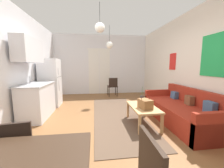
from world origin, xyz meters
name	(u,v)px	position (x,y,z in m)	size (l,w,h in m)	color
ground_plane	(109,123)	(0.00, 0.00, -0.05)	(4.94, 7.40, 0.10)	brown
wall_back	(101,65)	(0.00, 3.45, 1.38)	(4.54, 0.13, 2.79)	silver
wall_right	(196,64)	(2.22, 0.00, 1.40)	(0.12, 7.00, 2.79)	silver
wall_left	(5,64)	(-2.22, 0.00, 1.40)	(0.12, 7.00, 2.79)	silver
area_rug	(118,115)	(0.29, 0.39, 0.01)	(1.29, 3.57, 0.01)	brown
couch	(183,111)	(1.76, -0.28, 0.27)	(0.91, 2.16, 0.80)	maroon
coffee_table	(143,108)	(0.76, -0.28, 0.38)	(0.55, 1.01, 0.44)	tan
bamboo_vase	(142,100)	(0.78, -0.14, 0.54)	(0.09, 0.09, 0.43)	#2D2D33
handbag	(145,104)	(0.74, -0.46, 0.54)	(0.28, 0.33, 0.31)	brown
dining_chair_near	(15,157)	(-1.11, -1.87, 0.48)	(0.47, 0.45, 0.86)	black
refrigerator	(50,83)	(-1.81, 1.58, 0.79)	(0.62, 0.63, 1.58)	white
kitchen_counter	(35,88)	(-1.85, 0.52, 0.78)	(0.59, 1.19, 2.04)	silver
accent_chair	(113,86)	(0.47, 2.73, 0.47)	(0.45, 0.43, 0.83)	black
pendant_lamp_near	(100,28)	(-0.19, 0.13, 2.23)	(0.23, 0.23, 0.68)	black
pendant_lamp_far	(109,45)	(0.23, 1.89, 2.10)	(0.25, 0.25, 0.82)	black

